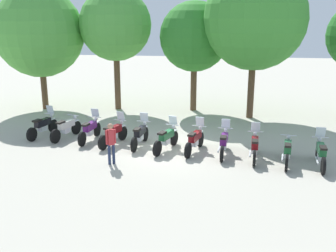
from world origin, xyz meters
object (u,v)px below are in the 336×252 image
Objects in this scene: motorcycle_7 at (224,143)px; person_0 at (111,141)px; motorcycle_2 at (90,130)px; motorcycle_3 at (114,133)px; motorcycle_10 at (321,153)px; tree_3 at (255,19)px; motorcycle_5 at (166,138)px; tree_0 at (39,33)px; motorcycle_0 at (43,126)px; tree_2 at (194,37)px; motorcycle_1 at (66,128)px; motorcycle_9 at (287,151)px; motorcycle_4 at (140,135)px; tree_1 at (115,25)px; motorcycle_8 at (255,147)px; motorcycle_6 at (195,140)px.

person_0 reaches higher than motorcycle_7.
motorcycle_3 is at bearing -101.18° from motorcycle_2.
motorcycle_10 is 8.92m from tree_3.
motorcycle_5 is 0.30× the size of tree_0.
motorcycle_3 and motorcycle_7 have the same top height.
motorcycle_0 is 7.21m from tree_0.
motorcycle_5 is 0.96× the size of motorcycle_10.
tree_2 reaches higher than motorcycle_7.
motorcycle_1 and motorcycle_9 have the same top height.
motorcycle_1 is at bearing -84.10° from motorcycle_0.
motorcycle_4 is 0.31× the size of tree_1.
motorcycle_8 is (8.40, -1.60, 0.01)m from motorcycle_1.
motorcycle_1 is 11.13m from tree_3.
tree_3 reaches higher than tree_1.
tree_2 reaches higher than motorcycle_4.
motorcycle_4 is at bearing -103.89° from tree_2.
person_0 is 0.23× the size of tree_0.
motorcycle_9 is 0.31× the size of tree_1.
motorcycle_7 is at bearing 83.81° from motorcycle_9.
tree_0 is (-10.80, 6.89, 4.01)m from motorcycle_7.
tree_3 is (7.82, -1.07, 0.37)m from tree_1.
motorcycle_2 is 1.03× the size of motorcycle_3.
motorcycle_3 is 7.32m from motorcycle_9.
motorcycle_3 is 8.27m from tree_1.
motorcycle_6 is at bearing -85.14° from tree_2.
motorcycle_1 is 1.33× the size of person_0.
motorcycle_6 is 2.45m from motorcycle_8.
motorcycle_8 is at bearing -80.35° from motorcycle_5.
motorcycle_1 is at bearing -57.37° from tree_0.
motorcycle_5 is 2.40m from motorcycle_7.
motorcycle_6 is at bearing -86.71° from motorcycle_0.
person_0 is at bearing 107.80° from motorcycle_8.
motorcycle_8 is at bearing -85.31° from motorcycle_1.
person_0 reaches higher than motorcycle_9.
person_0 is (2.96, -2.91, 0.43)m from motorcycle_1.
motorcycle_4 and motorcycle_6 have the same top height.
motorcycle_7 is (7.20, -1.26, 0.01)m from motorcycle_1.
motorcycle_3 is 2.44m from motorcycle_5.
motorcycle_6 is at bearing -73.20° from motorcycle_5.
motorcycle_4 is 1.02× the size of motorcycle_6.
motorcycle_10 is at bearing -94.23° from motorcycle_2.
motorcycle_6 is at bearing 81.63° from motorcycle_8.
tree_0 reaches higher than motorcycle_9.
motorcycle_6 is at bearing -34.85° from tree_0.
tree_0 reaches higher than motorcycle_4.
motorcycle_8 is at bearing -81.79° from motorcycle_3.
motorcycle_2 is at bearing -0.23° from person_0.
motorcycle_8 is at bearing -94.34° from motorcycle_2.
motorcycle_8 is 14.57m from tree_0.
person_0 is at bearing 101.86° from motorcycle_10.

